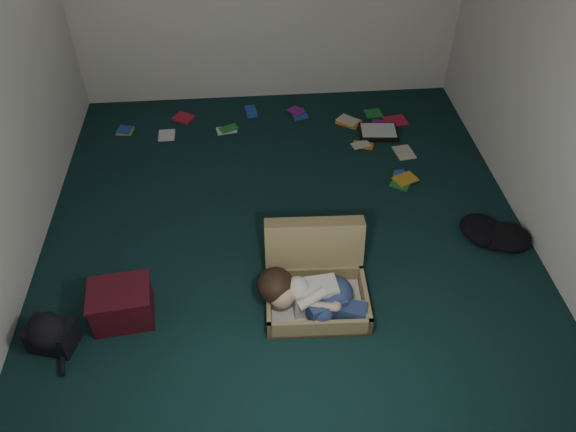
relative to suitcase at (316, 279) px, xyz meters
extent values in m
plane|color=black|center=(-0.16, 0.64, -0.16)|extent=(4.50, 4.50, 0.00)
plane|color=white|center=(-0.16, -1.61, 1.14)|extent=(4.50, 0.00, 4.50)
plane|color=white|center=(1.84, 0.64, 1.14)|extent=(0.00, 4.50, 4.50)
cube|color=#988353|center=(-0.01, -0.15, -0.08)|extent=(0.75, 0.55, 0.17)
cube|color=silver|center=(-0.01, -0.15, -0.12)|extent=(0.68, 0.49, 0.02)
cube|color=#988353|center=(0.01, 0.19, 0.10)|extent=(0.74, 0.25, 0.54)
cube|color=beige|center=(-0.03, -0.17, 0.02)|extent=(0.33, 0.21, 0.23)
sphere|color=tan|center=(-0.26, -0.19, 0.08)|extent=(0.20, 0.20, 0.20)
ellipsoid|color=black|center=(-0.30, -0.13, 0.11)|extent=(0.26, 0.28, 0.23)
ellipsoid|color=navy|center=(0.13, -0.16, 0.02)|extent=(0.24, 0.28, 0.23)
cube|color=navy|center=(0.04, -0.27, 0.01)|extent=(0.30, 0.22, 0.15)
cube|color=navy|center=(0.20, -0.29, -0.02)|extent=(0.28, 0.20, 0.11)
sphere|color=white|center=(0.30, -0.26, -0.04)|extent=(0.11, 0.11, 0.11)
sphere|color=white|center=(0.29, -0.34, -0.05)|extent=(0.10, 0.10, 0.10)
cylinder|color=tan|center=(0.02, -0.30, 0.06)|extent=(0.19, 0.07, 0.07)
cube|color=#400D17|center=(-1.39, -0.11, -0.02)|extent=(0.44, 0.36, 0.27)
cube|color=#400D17|center=(-1.39, -0.11, 0.12)|extent=(0.46, 0.38, 0.02)
cube|color=black|center=(0.90, 2.03, -0.14)|extent=(0.41, 0.32, 0.05)
cube|color=white|center=(0.90, 2.03, -0.11)|extent=(0.37, 0.28, 0.01)
cube|color=gold|center=(-1.70, 2.30, -0.15)|extent=(0.18, 0.14, 0.02)
cube|color=red|center=(-1.11, 2.49, -0.15)|extent=(0.23, 0.22, 0.02)
cube|color=white|center=(-0.65, 2.22, -0.15)|extent=(0.18, 0.21, 0.02)
cube|color=#214BB6|center=(0.12, 2.45, -0.15)|extent=(0.19, 0.22, 0.02)
cube|color=orange|center=(0.63, 2.26, -0.15)|extent=(0.23, 0.21, 0.02)
cube|color=#227D2D|center=(0.93, 2.41, -0.15)|extent=(0.19, 0.15, 0.02)
cube|color=#7E2184|center=(0.98, 2.19, -0.15)|extent=(0.23, 0.23, 0.02)
cube|color=beige|center=(1.09, 1.69, -0.15)|extent=(0.17, 0.21, 0.02)
cube|color=gold|center=(0.99, 1.31, -0.15)|extent=(0.20, 0.23, 0.02)
cube|color=red|center=(1.12, 2.24, -0.15)|extent=(0.23, 0.21, 0.02)
cube|color=white|center=(-1.26, 2.18, -0.15)|extent=(0.20, 0.17, 0.02)
cube|color=#214BB6|center=(-0.39, 2.56, -0.15)|extent=(0.23, 0.23, 0.02)
cube|color=orange|center=(0.71, 1.84, -0.15)|extent=(0.16, 0.20, 0.02)
cube|color=#227D2D|center=(0.96, 1.24, -0.15)|extent=(0.21, 0.23, 0.02)
camera|label=1|loc=(-0.43, -2.68, 3.13)|focal=35.00mm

